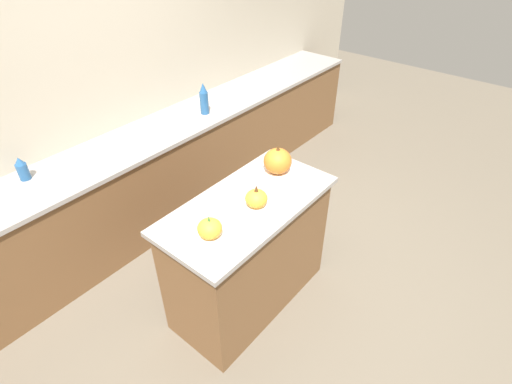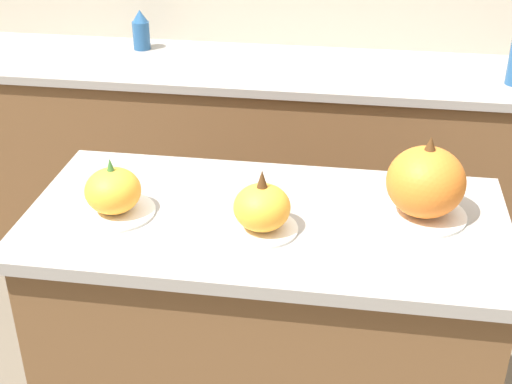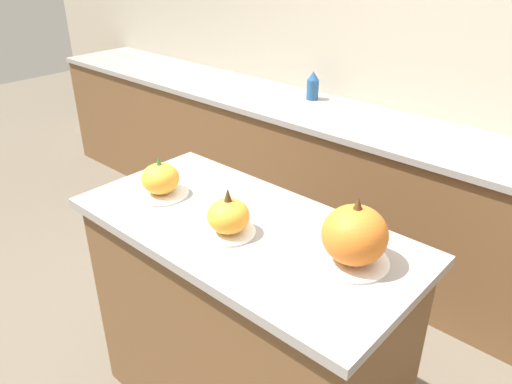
{
  "view_description": "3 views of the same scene",
  "coord_description": "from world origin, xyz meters",
  "px_view_note": "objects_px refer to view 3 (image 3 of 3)",
  "views": [
    {
      "loc": [
        -1.54,
        -1.34,
        2.53
      ],
      "look_at": [
        0.02,
        -0.05,
        1.03
      ],
      "focal_mm": 28.0,
      "sensor_mm": 36.0,
      "label": 1
    },
    {
      "loc": [
        0.22,
        -1.57,
        1.88
      ],
      "look_at": [
        -0.03,
        0.02,
        1.0
      ],
      "focal_mm": 50.0,
      "sensor_mm": 36.0,
      "label": 2
    },
    {
      "loc": [
        1.02,
        -1.06,
        1.84
      ],
      "look_at": [
        0.02,
        0.04,
        1.06
      ],
      "focal_mm": 35.0,
      "sensor_mm": 36.0,
      "label": 3
    }
  ],
  "objects_px": {
    "pumpkin_cake_center": "(228,217)",
    "pumpkin_cake_left": "(161,180)",
    "pumpkin_cake_right": "(355,236)",
    "bottle_short": "(313,86)"
  },
  "relations": [
    {
      "from": "pumpkin_cake_center",
      "to": "pumpkin_cake_left",
      "type": "bearing_deg",
      "value": 176.27
    },
    {
      "from": "bottle_short",
      "to": "pumpkin_cake_right",
      "type": "bearing_deg",
      "value": -49.94
    },
    {
      "from": "pumpkin_cake_left",
      "to": "pumpkin_cake_right",
      "type": "relative_size",
      "value": 0.91
    },
    {
      "from": "pumpkin_cake_right",
      "to": "pumpkin_cake_left",
      "type": "bearing_deg",
      "value": -172.18
    },
    {
      "from": "pumpkin_cake_left",
      "to": "bottle_short",
      "type": "height_order",
      "value": "pumpkin_cake_left"
    },
    {
      "from": "pumpkin_cake_left",
      "to": "pumpkin_cake_right",
      "type": "distance_m",
      "value": 0.79
    },
    {
      "from": "pumpkin_cake_left",
      "to": "pumpkin_cake_center",
      "type": "relative_size",
      "value": 1.15
    },
    {
      "from": "pumpkin_cake_center",
      "to": "pumpkin_cake_right",
      "type": "distance_m",
      "value": 0.42
    },
    {
      "from": "pumpkin_cake_left",
      "to": "pumpkin_cake_center",
      "type": "height_order",
      "value": "pumpkin_cake_center"
    },
    {
      "from": "pumpkin_cake_left",
      "to": "pumpkin_cake_right",
      "type": "xyz_separation_m",
      "value": [
        0.79,
        0.11,
        0.03
      ]
    }
  ]
}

